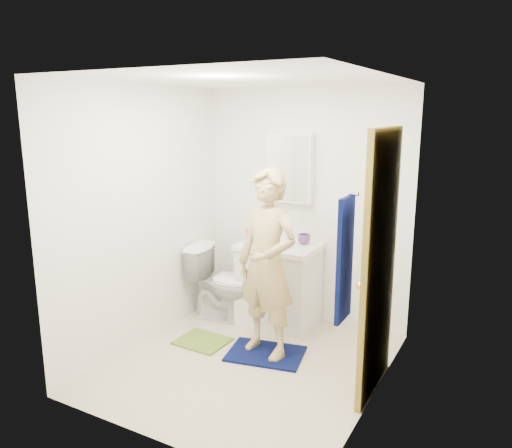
{
  "coord_description": "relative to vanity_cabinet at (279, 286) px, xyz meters",
  "views": [
    {
      "loc": [
        1.98,
        -3.46,
        2.15
      ],
      "look_at": [
        -0.05,
        0.25,
        1.2
      ],
      "focal_mm": 35.0,
      "sensor_mm": 36.0,
      "label": 1
    }
  ],
  "objects": [
    {
      "name": "soap_dispenser",
      "position": [
        -0.3,
        -0.04,
        0.55
      ],
      "size": [
        0.1,
        0.1,
        0.2
      ],
      "primitive_type": "imported",
      "rotation": [
        0.0,
        0.0,
        0.11
      ],
      "color": "#BC586A",
      "rests_on": "countertop"
    },
    {
      "name": "vanity_cabinet",
      "position": [
        0.0,
        0.0,
        0.0
      ],
      "size": [
        0.75,
        0.55,
        0.8
      ],
      "primitive_type": "cube",
      "color": "white",
      "rests_on": "floor"
    },
    {
      "name": "toothbrush_cup",
      "position": [
        0.21,
        0.13,
        0.5
      ],
      "size": [
        0.16,
        0.16,
        0.1
      ],
      "primitive_type": "imported",
      "rotation": [
        0.0,
        0.0,
        0.26
      ],
      "color": "#61397F",
      "rests_on": "countertop"
    },
    {
      "name": "medicine_cabinet",
      "position": [
        0.0,
        0.22,
        1.2
      ],
      "size": [
        0.5,
        0.12,
        0.7
      ],
      "primitive_type": "cube",
      "color": "white",
      "rests_on": "wall_back"
    },
    {
      "name": "towel_hook",
      "position": [
        1.22,
        -1.48,
        1.27
      ],
      "size": [
        0.06,
        0.02,
        0.02
      ],
      "primitive_type": "cylinder",
      "rotation": [
        0.0,
        1.57,
        0.0
      ],
      "color": "silver",
      "rests_on": "wall_right"
    },
    {
      "name": "wall_right",
      "position": [
        1.26,
        -0.91,
        0.8
      ],
      "size": [
        0.02,
        2.4,
        2.4
      ],
      "primitive_type": "cube",
      "color": "white",
      "rests_on": "ground"
    },
    {
      "name": "mirror_panel",
      "position": [
        0.0,
        0.16,
        1.2
      ],
      "size": [
        0.46,
        0.01,
        0.66
      ],
      "primitive_type": "cube",
      "color": "white",
      "rests_on": "wall_back"
    },
    {
      "name": "man",
      "position": [
        0.22,
        -0.68,
        0.46
      ],
      "size": [
        0.68,
        0.52,
        1.68
      ],
      "primitive_type": "imported",
      "rotation": [
        0.0,
        0.0,
        -0.22
      ],
      "color": "tan",
      "rests_on": "bath_mat"
    },
    {
      "name": "bath_mat",
      "position": [
        0.21,
        -0.7,
        -0.39
      ],
      "size": [
        0.75,
        0.6,
        0.02
      ],
      "primitive_type": "cube",
      "rotation": [
        0.0,
        0.0,
        0.2
      ],
      "color": "#070E41",
      "rests_on": "floor"
    },
    {
      "name": "wall_left",
      "position": [
        -0.96,
        -0.91,
        0.8
      ],
      "size": [
        0.02,
        2.4,
        2.4
      ],
      "primitive_type": "cube",
      "color": "white",
      "rests_on": "ground"
    },
    {
      "name": "sink_basin",
      "position": [
        0.0,
        0.0,
        0.44
      ],
      "size": [
        0.4,
        0.4,
        0.03
      ],
      "primitive_type": "cylinder",
      "color": "white",
      "rests_on": "countertop"
    },
    {
      "name": "toilet",
      "position": [
        -0.54,
        -0.17,
        -0.0
      ],
      "size": [
        0.83,
        0.55,
        0.79
      ],
      "primitive_type": "imported",
      "rotation": [
        0.0,
        0.0,
        1.71
      ],
      "color": "white",
      "rests_on": "floor"
    },
    {
      "name": "countertop",
      "position": [
        0.0,
        0.0,
        0.43
      ],
      "size": [
        0.79,
        0.59,
        0.05
      ],
      "primitive_type": "cube",
      "color": "white",
      "rests_on": "vanity_cabinet"
    },
    {
      "name": "door_knob",
      "position": [
        1.18,
        -1.08,
        0.55
      ],
      "size": [
        0.07,
        0.07,
        0.07
      ],
      "primitive_type": "sphere",
      "color": "gold",
      "rests_on": "door"
    },
    {
      "name": "towel",
      "position": [
        1.18,
        -1.48,
        0.85
      ],
      "size": [
        0.03,
        0.24,
        0.8
      ],
      "primitive_type": "cube",
      "color": "#070E41",
      "rests_on": "wall_right"
    },
    {
      "name": "faucet",
      "position": [
        0.0,
        0.18,
        0.51
      ],
      "size": [
        0.03,
        0.03,
        0.12
      ],
      "primitive_type": "cylinder",
      "color": "silver",
      "rests_on": "countertop"
    },
    {
      "name": "wall_back",
      "position": [
        0.15,
        0.3,
        0.8
      ],
      "size": [
        2.2,
        0.02,
        2.4
      ],
      "primitive_type": "cube",
      "color": "white",
      "rests_on": "ground"
    },
    {
      "name": "wall_front",
      "position": [
        0.15,
        -2.12,
        0.8
      ],
      "size": [
        2.2,
        0.02,
        2.4
      ],
      "primitive_type": "cube",
      "color": "white",
      "rests_on": "ground"
    },
    {
      "name": "floor",
      "position": [
        0.15,
        -0.91,
        -0.41
      ],
      "size": [
        2.2,
        2.4,
        0.02
      ],
      "primitive_type": "cube",
      "color": "beige",
      "rests_on": "ground"
    },
    {
      "name": "door",
      "position": [
        1.22,
        -0.76,
        0.62
      ],
      "size": [
        0.05,
        0.8,
        2.05
      ],
      "primitive_type": "cube",
      "color": "olive",
      "rests_on": "ground"
    },
    {
      "name": "green_rug",
      "position": [
        -0.44,
        -0.76,
        -0.39
      ],
      "size": [
        0.48,
        0.41,
        0.02
      ],
      "primitive_type": "cube",
      "rotation": [
        0.0,
        0.0,
        -0.04
      ],
      "color": "olive",
      "rests_on": "floor"
    },
    {
      "name": "ceiling",
      "position": [
        0.15,
        -0.91,
        2.01
      ],
      "size": [
        2.2,
        2.4,
        0.02
      ],
      "primitive_type": "cube",
      "color": "white",
      "rests_on": "ground"
    }
  ]
}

